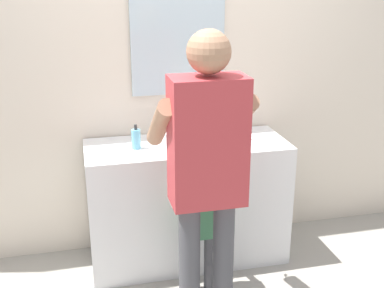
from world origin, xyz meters
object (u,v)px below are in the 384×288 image
object	(u,v)px
toothbrush_cup	(241,133)
soap_bottle	(136,139)
child_toddler	(201,218)
adult_parent	(207,160)

from	to	relation	value
toothbrush_cup	soap_bottle	distance (m)	0.73
child_toddler	adult_parent	distance (m)	0.61
soap_bottle	adult_parent	world-z (taller)	adult_parent
soap_bottle	adult_parent	bearing A→B (deg)	-67.48
toothbrush_cup	child_toddler	distance (m)	0.69
toothbrush_cup	soap_bottle	bearing A→B (deg)	-179.35
toothbrush_cup	soap_bottle	world-z (taller)	toothbrush_cup
soap_bottle	adult_parent	distance (m)	0.77
child_toddler	adult_parent	bearing A→B (deg)	-99.70
child_toddler	adult_parent	xyz separation A→B (m)	(-0.05, -0.32, 0.52)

